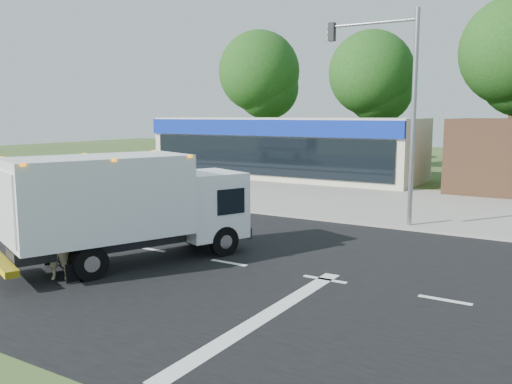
# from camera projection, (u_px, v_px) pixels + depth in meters

# --- Properties ---
(ground) EXTENTS (120.00, 120.00, 0.00)m
(ground) POSITION_uv_depth(u_px,v_px,m) (229.00, 263.00, 15.50)
(ground) COLOR #385123
(ground) RESTS_ON ground
(road_asphalt) EXTENTS (60.00, 14.00, 0.02)m
(road_asphalt) POSITION_uv_depth(u_px,v_px,m) (229.00, 263.00, 15.50)
(road_asphalt) COLOR black
(road_asphalt) RESTS_ON ground
(sidewalk) EXTENTS (60.00, 2.40, 0.12)m
(sidewalk) POSITION_uv_depth(u_px,v_px,m) (341.00, 216.00, 22.41)
(sidewalk) COLOR gray
(sidewalk) RESTS_ON ground
(parking_apron) EXTENTS (60.00, 9.00, 0.02)m
(parking_apron) POSITION_uv_depth(u_px,v_px,m) (386.00, 199.00, 27.31)
(parking_apron) COLOR gray
(parking_apron) RESTS_ON ground
(lane_markings) EXTENTS (55.20, 7.00, 0.01)m
(lane_markings) POSITION_uv_depth(u_px,v_px,m) (243.00, 283.00, 13.66)
(lane_markings) COLOR silver
(lane_markings) RESTS_ON road_asphalt
(ems_box_truck) EXTENTS (4.69, 7.33, 3.12)m
(ems_box_truck) POSITION_uv_depth(u_px,v_px,m) (127.00, 201.00, 15.26)
(ems_box_truck) COLOR black
(ems_box_truck) RESTS_ON ground
(emergency_worker) EXTENTS (0.76, 0.74, 1.87)m
(emergency_worker) POSITION_uv_depth(u_px,v_px,m) (59.00, 244.00, 13.90)
(emergency_worker) COLOR #CAB586
(emergency_worker) RESTS_ON ground
(retail_strip_mall) EXTENTS (18.00, 6.20, 4.00)m
(retail_strip_mall) POSITION_uv_depth(u_px,v_px,m) (285.00, 147.00, 36.69)
(retail_strip_mall) COLOR beige
(retail_strip_mall) RESTS_ON ground
(traffic_signal_pole) EXTENTS (3.51, 0.25, 8.00)m
(traffic_signal_pole) POSITION_uv_depth(u_px,v_px,m) (397.00, 95.00, 19.99)
(traffic_signal_pole) COLOR gray
(traffic_signal_pole) RESTS_ON ground
(background_trees) EXTENTS (36.77, 7.39, 12.10)m
(background_trees) POSITION_uv_depth(u_px,v_px,m) (441.00, 70.00, 38.64)
(background_trees) COLOR #332114
(background_trees) RESTS_ON ground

